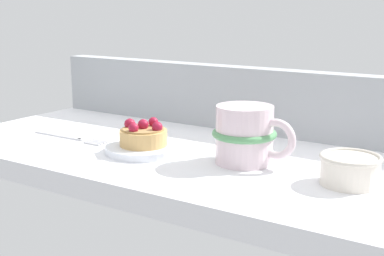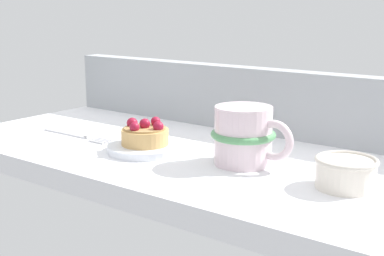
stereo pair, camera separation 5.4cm
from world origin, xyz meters
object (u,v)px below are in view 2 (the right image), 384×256
at_px(dessert_fork, 76,135).
at_px(sugar_bowl, 346,172).
at_px(dessert_plate, 145,148).
at_px(raspberry_tart, 145,134).
at_px(coffee_mug, 245,136).

relative_size(dessert_fork, sugar_bowl, 2.04).
distance_m(dessert_plate, sugar_bowl, 0.32).
relative_size(dessert_plate, raspberry_tart, 1.61).
bearing_deg(raspberry_tart, dessert_fork, 179.93).
bearing_deg(dessert_plate, raspberry_tart, -164.76).
relative_size(coffee_mug, sugar_bowl, 1.59).
bearing_deg(dessert_plate, sugar_bowl, 3.95).
relative_size(dessert_plate, dessert_fork, 0.74).
distance_m(coffee_mug, sugar_bowl, 0.16).
relative_size(dessert_plate, coffee_mug, 0.95).
bearing_deg(sugar_bowl, dessert_plate, -176.05).
distance_m(coffee_mug, dessert_fork, 0.33).
xyz_separation_m(dessert_plate, dessert_fork, (-0.16, 0.00, -0.00)).
xyz_separation_m(dessert_plate, sugar_bowl, (0.32, 0.02, 0.02)).
height_order(dessert_plate, coffee_mug, coffee_mug).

